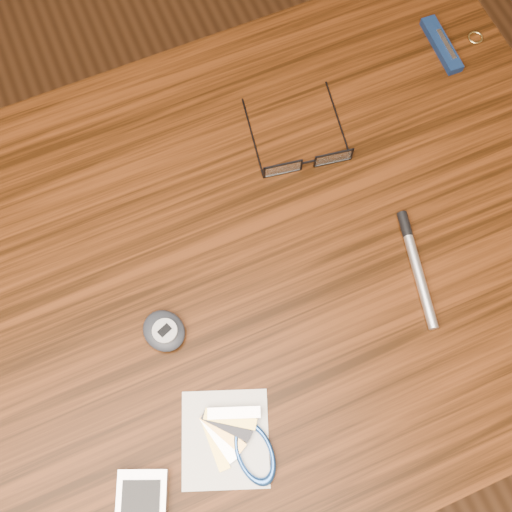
# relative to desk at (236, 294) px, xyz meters

# --- Properties ---
(ground) EXTENTS (3.80, 3.80, 0.00)m
(ground) POSITION_rel_desk_xyz_m (0.00, 0.00, -0.65)
(ground) COLOR #472814
(ground) RESTS_ON ground
(desk) EXTENTS (1.00, 0.70, 0.75)m
(desk) POSITION_rel_desk_xyz_m (0.00, 0.00, 0.00)
(desk) COLOR #3B1B09
(desk) RESTS_ON ground
(eyeglasses) EXTENTS (0.14, 0.15, 0.03)m
(eyeglasses) POSITION_rel_desk_xyz_m (0.15, 0.10, 0.11)
(eyeglasses) COLOR black
(eyeglasses) RESTS_ON desk
(gold_ring) EXTENTS (0.02, 0.02, 0.00)m
(gold_ring) POSITION_rel_desk_xyz_m (0.46, 0.19, 0.10)
(gold_ring) COLOR #D8B967
(gold_ring) RESTS_ON desk
(pedometer) EXTENTS (0.06, 0.07, 0.02)m
(pedometer) POSITION_rel_desk_xyz_m (-0.11, -0.04, 0.11)
(pedometer) COLOR #20232A
(pedometer) RESTS_ON desk
(notepad_keys) EXTENTS (0.13, 0.14, 0.01)m
(notepad_keys) POSITION_rel_desk_xyz_m (-0.07, -0.20, 0.11)
(notepad_keys) COLOR silver
(notepad_keys) RESTS_ON desk
(pocket_knife) EXTENTS (0.03, 0.10, 0.01)m
(pocket_knife) POSITION_rel_desk_xyz_m (0.41, 0.20, 0.11)
(pocket_knife) COLOR #0C1C3D
(pocket_knife) RESTS_ON desk
(silver_pen) EXTENTS (0.05, 0.15, 0.01)m
(silver_pen) POSITION_rel_desk_xyz_m (0.22, -0.08, 0.11)
(silver_pen) COLOR silver
(silver_pen) RESTS_ON desk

